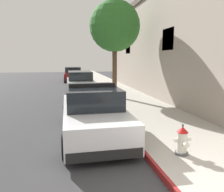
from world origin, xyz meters
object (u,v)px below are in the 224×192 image
police_cruiser (93,112)px  parked_car_silver_ahead (80,83)px  fire_hydrant (182,141)px  parked_car_dark_far (73,74)px  street_tree (115,27)px

police_cruiser → parked_car_silver_ahead: bearing=89.0°
police_cruiser → fire_hydrant: police_cruiser is taller
fire_hydrant → police_cruiser: bearing=128.7°
police_cruiser → parked_car_dark_far: bearing=90.3°
police_cruiser → parked_car_silver_ahead: 9.15m
parked_car_silver_ahead → street_tree: bearing=-57.6°
parked_car_silver_ahead → street_tree: 5.06m
police_cruiser → fire_hydrant: size_ratio=6.37×
street_tree → fire_hydrant: bearing=-91.2°
parked_car_dark_far → parked_car_silver_ahead: bearing=-88.4°
fire_hydrant → street_tree: street_tree is taller
parked_car_dark_far → street_tree: bearing=-79.6°
police_cruiser → parked_car_dark_far: 17.93m
parked_car_silver_ahead → fire_hydrant: (1.74, -11.52, -0.24)m
fire_hydrant → street_tree: 9.33m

